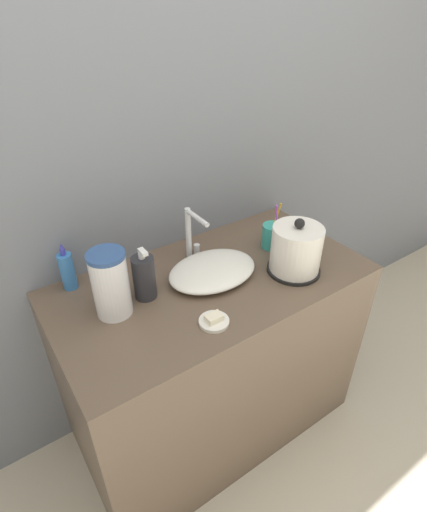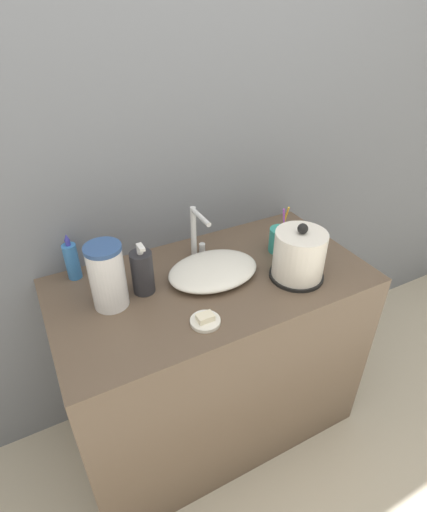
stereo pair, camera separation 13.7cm
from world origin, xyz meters
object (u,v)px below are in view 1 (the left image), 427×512
Objects in this scene: faucet at (192,232)px; toothbrush_cup at (272,236)px; shampoo_bottle at (67,270)px; water_pitcher at (111,284)px; lotion_bottle at (144,277)px; electric_kettle at (296,251)px.

faucet is 0.33m from toothbrush_cup.
faucet reaches higher than shampoo_bottle.
water_pitcher reaches higher than shampoo_bottle.
toothbrush_cup reaches higher than lotion_bottle.
water_pitcher reaches higher than faucet.
electric_kettle is 0.97× the size of water_pitcher.
toothbrush_cup reaches higher than shampoo_bottle.
electric_kettle is at bearing -18.87° from lotion_bottle.
electric_kettle is at bearing -14.23° from water_pitcher.
electric_kettle is 1.11× the size of toothbrush_cup.
electric_kettle is at bearing -104.44° from toothbrush_cup.
faucet is at bearing 23.26° from lotion_bottle.
toothbrush_cup is at bearing -0.31° from lotion_bottle.
water_pitcher is (0.08, -0.21, 0.04)m from shampoo_bottle.
water_pitcher is (-0.63, 0.16, 0.03)m from electric_kettle.
faucet is at bearing 159.87° from toothbrush_cup.
faucet is 1.09× the size of lotion_bottle.
toothbrush_cup is 0.87× the size of water_pitcher.
water_pitcher reaches higher than electric_kettle.
shampoo_bottle is (-0.45, 0.08, -0.04)m from faucet.
faucet is at bearing -10.47° from shampoo_bottle.
lotion_bottle is at bearing -44.55° from shampoo_bottle.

